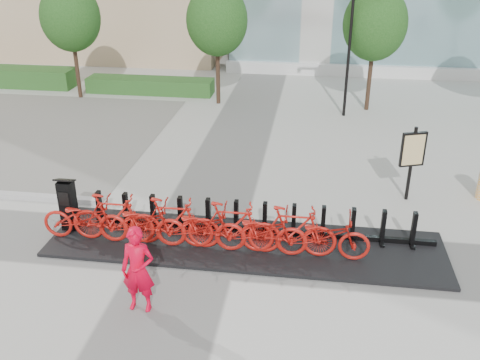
# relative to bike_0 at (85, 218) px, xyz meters

# --- Properties ---
(ground) EXTENTS (120.00, 120.00, 0.00)m
(ground) POSITION_rel_bike_0_xyz_m (2.60, 0.05, -0.64)
(ground) COLOR #B8B9B3
(hedge_b) EXTENTS (6.00, 1.20, 0.70)m
(hedge_b) POSITION_rel_bike_0_xyz_m (-2.40, 13.25, -0.29)
(hedge_b) COLOR #215223
(hedge_b) RESTS_ON ground
(tree_0) EXTENTS (2.60, 2.60, 5.10)m
(tree_0) POSITION_rel_bike_0_xyz_m (-5.40, 12.05, 2.95)
(tree_0) COLOR #362017
(tree_0) RESTS_ON ground
(tree_1) EXTENTS (2.60, 2.60, 5.10)m
(tree_1) POSITION_rel_bike_0_xyz_m (1.10, 12.05, 2.95)
(tree_1) COLOR #362017
(tree_1) RESTS_ON ground
(tree_2) EXTENTS (2.60, 2.60, 5.10)m
(tree_2) POSITION_rel_bike_0_xyz_m (7.60, 12.05, 2.95)
(tree_2) COLOR #362017
(tree_2) RESTS_ON ground
(streetlamp) EXTENTS (2.00, 0.20, 5.00)m
(streetlamp) POSITION_rel_bike_0_xyz_m (6.60, 11.05, 2.49)
(streetlamp) COLOR black
(streetlamp) RESTS_ON ground
(dock_pad) EXTENTS (9.60, 2.40, 0.08)m
(dock_pad) POSITION_rel_bike_0_xyz_m (3.90, 0.35, -0.60)
(dock_pad) COLOR black
(dock_pad) RESTS_ON ground
(dock_rail_posts) EXTENTS (8.02, 0.50, 0.85)m
(dock_rail_posts) POSITION_rel_bike_0_xyz_m (3.96, 0.82, -0.14)
(dock_rail_posts) COLOR black
(dock_rail_posts) RESTS_ON dock_pad
(bike_0) EXTENTS (2.14, 0.75, 1.12)m
(bike_0) POSITION_rel_bike_0_xyz_m (0.00, 0.00, 0.00)
(bike_0) COLOR #AA140E
(bike_0) RESTS_ON dock_pad
(bike_1) EXTENTS (2.08, 0.59, 1.25)m
(bike_1) POSITION_rel_bike_0_xyz_m (0.72, 0.00, 0.06)
(bike_1) COLOR #AA140E
(bike_1) RESTS_ON dock_pad
(bike_2) EXTENTS (2.14, 0.75, 1.12)m
(bike_2) POSITION_rel_bike_0_xyz_m (1.44, 0.00, 0.00)
(bike_2) COLOR #AA140E
(bike_2) RESTS_ON dock_pad
(bike_3) EXTENTS (2.08, 0.59, 1.25)m
(bike_3) POSITION_rel_bike_0_xyz_m (2.16, 0.00, 0.06)
(bike_3) COLOR #AA140E
(bike_3) RESTS_ON dock_pad
(bike_4) EXTENTS (2.14, 0.75, 1.12)m
(bike_4) POSITION_rel_bike_0_xyz_m (2.88, 0.00, 0.00)
(bike_4) COLOR #AA140E
(bike_4) RESTS_ON dock_pad
(bike_5) EXTENTS (2.08, 0.59, 1.25)m
(bike_5) POSITION_rel_bike_0_xyz_m (3.60, 0.00, 0.06)
(bike_5) COLOR #AA140E
(bike_5) RESTS_ON dock_pad
(bike_6) EXTENTS (2.14, 0.75, 1.12)m
(bike_6) POSITION_rel_bike_0_xyz_m (4.32, 0.00, 0.00)
(bike_6) COLOR #AA140E
(bike_6) RESTS_ON dock_pad
(bike_7) EXTENTS (2.08, 0.59, 1.25)m
(bike_7) POSITION_rel_bike_0_xyz_m (5.04, 0.00, 0.06)
(bike_7) COLOR #AA140E
(bike_7) RESTS_ON dock_pad
(bike_8) EXTENTS (2.14, 0.75, 1.12)m
(bike_8) POSITION_rel_bike_0_xyz_m (5.76, 0.00, 0.00)
(bike_8) COLOR #AA140E
(bike_8) RESTS_ON dock_pad
(kiosk) EXTENTS (0.44, 0.37, 1.43)m
(kiosk) POSITION_rel_bike_0_xyz_m (-0.61, 0.43, 0.13)
(kiosk) COLOR black
(kiosk) RESTS_ON dock_pad
(worker_red) EXTENTS (0.68, 0.46, 1.85)m
(worker_red) POSITION_rel_bike_0_xyz_m (2.12, -2.31, 0.28)
(worker_red) COLOR red
(worker_red) RESTS_ON ground
(map_sign) EXTENTS (0.70, 0.35, 2.18)m
(map_sign) POSITION_rel_bike_0_xyz_m (8.14, 3.50, 0.80)
(map_sign) COLOR black
(map_sign) RESTS_ON ground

